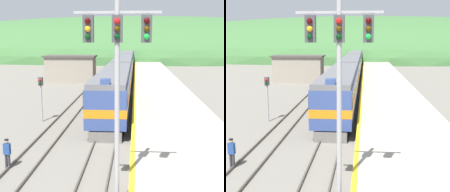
# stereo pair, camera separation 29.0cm
# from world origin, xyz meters

# --- Properties ---
(track_main) EXTENTS (1.52, 180.00, 0.16)m
(track_main) POSITION_xyz_m (0.00, 70.00, 0.08)
(track_main) COLOR #4C443D
(track_main) RESTS_ON ground
(track_siding) EXTENTS (1.52, 180.00, 0.16)m
(track_siding) POSITION_xyz_m (-4.14, 70.00, 0.08)
(track_siding) COLOR #4C443D
(track_siding) RESTS_ON ground
(platform) EXTENTS (6.66, 140.00, 1.07)m
(platform) POSITION_xyz_m (5.13, 50.00, 0.53)
(platform) COLOR #ADA393
(platform) RESTS_ON ground
(distant_hills) EXTENTS (231.44, 104.15, 31.97)m
(distant_hills) POSITION_xyz_m (0.00, 125.47, 0.00)
(distant_hills) COLOR #3D6B38
(distant_hills) RESTS_ON ground
(station_shed) EXTENTS (8.32, 4.56, 4.36)m
(station_shed) POSITION_xyz_m (-8.60, 42.64, 2.20)
(station_shed) COLOR gray
(station_shed) RESTS_ON ground
(express_train_lead_car) EXTENTS (2.97, 19.85, 4.40)m
(express_train_lead_car) POSITION_xyz_m (0.00, 22.05, 2.21)
(express_train_lead_car) COLOR black
(express_train_lead_car) RESTS_ON ground
(carriage_second) EXTENTS (2.96, 22.26, 4.04)m
(carriage_second) POSITION_xyz_m (0.00, 44.22, 2.20)
(carriage_second) COLOR black
(carriage_second) RESTS_ON ground
(carriage_third) EXTENTS (2.96, 22.26, 4.04)m
(carriage_third) POSITION_xyz_m (0.00, 67.36, 2.20)
(carriage_third) COLOR black
(carriage_third) RESTS_ON ground
(carriage_fourth) EXTENTS (2.96, 22.26, 4.04)m
(carriage_fourth) POSITION_xyz_m (0.00, 90.50, 2.20)
(carriage_fourth) COLOR black
(carriage_fourth) RESTS_ON ground
(carriage_fifth) EXTENTS (2.96, 22.26, 4.04)m
(carriage_fifth) POSITION_xyz_m (0.00, 113.64, 2.20)
(carriage_fifth) COLOR black
(carriage_fifth) RESTS_ON ground
(signal_mast_main) EXTENTS (3.30, 0.42, 8.92)m
(signal_mast_main) POSITION_xyz_m (1.31, 4.06, 6.16)
(signal_mast_main) COLOR #9E9EA3
(signal_mast_main) RESTS_ON ground
(signal_post_siding) EXTENTS (0.36, 0.42, 3.91)m
(signal_post_siding) POSITION_xyz_m (-5.97, 17.59, 2.80)
(signal_post_siding) COLOR #9E9EA3
(signal_post_siding) RESTS_ON ground
(track_worker) EXTENTS (0.38, 0.25, 1.67)m
(track_worker) POSITION_xyz_m (-4.94, 7.82, 0.95)
(track_worker) COLOR #2D2D33
(track_worker) RESTS_ON ground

